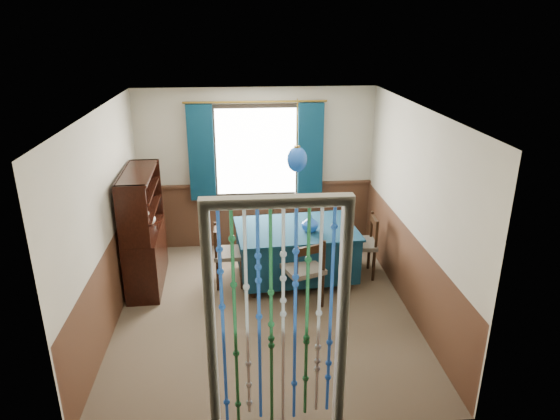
{
  "coord_description": "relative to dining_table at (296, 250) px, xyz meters",
  "views": [
    {
      "loc": [
        -0.28,
        -5.4,
        3.39
      ],
      "look_at": [
        0.24,
        0.54,
        1.13
      ],
      "focal_mm": 32.0,
      "sensor_mm": 36.0,
      "label": 1
    }
  ],
  "objects": [
    {
      "name": "wainscot_right",
      "position": [
        1.31,
        -0.78,
        0.05
      ],
      "size": [
        0.0,
        4.0,
        4.0
      ],
      "primitive_type": "plane",
      "rotation": [
        1.57,
        0.0,
        -1.57
      ],
      "color": "#4B2C1C",
      "rests_on": "ground"
    },
    {
      "name": "window",
      "position": [
        -0.48,
        1.17,
        1.1
      ],
      "size": [
        1.32,
        0.12,
        1.42
      ],
      "primitive_type": "cube",
      "color": "black",
      "rests_on": "wall_back"
    },
    {
      "name": "vase_sideboard",
      "position": [
        -1.99,
        0.24,
        0.45
      ],
      "size": [
        0.23,
        0.23,
        0.2
      ],
      "primitive_type": "imported",
      "rotation": [
        0.0,
        0.0,
        0.25
      ],
      "color": "beige",
      "rests_on": "sideboard"
    },
    {
      "name": "wainscot_left",
      "position": [
        -2.26,
        -0.78,
        0.05
      ],
      "size": [
        0.0,
        4.0,
        4.0
      ],
      "primitive_type": "plane",
      "rotation": [
        1.57,
        0.0,
        1.57
      ],
      "color": "#4B2C1C",
      "rests_on": "ground"
    },
    {
      "name": "ceiling",
      "position": [
        -0.48,
        -0.78,
        2.05
      ],
      "size": [
        4.0,
        4.0,
        0.0
      ],
      "primitive_type": "plane",
      "rotation": [
        3.14,
        0.0,
        0.0
      ],
      "color": "silver",
      "rests_on": "ground"
    },
    {
      "name": "chair_far",
      "position": [
        -0.03,
        0.72,
        0.06
      ],
      "size": [
        0.59,
        0.57,
        0.95
      ],
      "rotation": [
        0.0,
        0.0,
        3.45
      ],
      "color": "black",
      "rests_on": "floor"
    },
    {
      "name": "wainscot_back",
      "position": [
        -0.48,
        1.21,
        0.05
      ],
      "size": [
        3.6,
        0.0,
        3.6
      ],
      "primitive_type": "plane",
      "rotation": [
        1.57,
        0.0,
        0.0
      ],
      "color": "#4B2C1C",
      "rests_on": "ground"
    },
    {
      "name": "vase_table",
      "position": [
        0.17,
        -0.13,
        0.43
      ],
      "size": [
        0.24,
        0.24,
        0.22
      ],
      "primitive_type": "imported",
      "rotation": [
        0.0,
        0.0,
        0.2
      ],
      "color": "#17469F",
      "rests_on": "dining_table"
    },
    {
      "name": "floor",
      "position": [
        -0.48,
        -0.78,
        -0.45
      ],
      "size": [
        4.0,
        4.0,
        0.0
      ],
      "primitive_type": "plane",
      "color": "brown",
      "rests_on": "ground"
    },
    {
      "name": "wall_right",
      "position": [
        1.32,
        -0.78,
        0.8
      ],
      "size": [
        0.0,
        4.0,
        4.0
      ],
      "primitive_type": "plane",
      "rotation": [
        1.57,
        0.0,
        -1.57
      ],
      "color": "#BAB098",
      "rests_on": "ground"
    },
    {
      "name": "bowl_shelf",
      "position": [
        -1.99,
        -0.25,
        0.68
      ],
      "size": [
        0.28,
        0.28,
        0.06
      ],
      "primitive_type": "imported",
      "rotation": [
        0.0,
        0.0,
        0.25
      ],
      "color": "beige",
      "rests_on": "sideboard"
    },
    {
      "name": "wall_front",
      "position": [
        -0.48,
        -2.78,
        0.8
      ],
      "size": [
        3.6,
        0.0,
        3.6
      ],
      "primitive_type": "plane",
      "rotation": [
        -1.57,
        0.0,
        0.0
      ],
      "color": "#BAB098",
      "rests_on": "ground"
    },
    {
      "name": "doorway",
      "position": [
        -0.48,
        -2.72,
        0.6
      ],
      "size": [
        1.16,
        0.12,
        2.18
      ],
      "primitive_type": null,
      "color": "silver",
      "rests_on": "ground"
    },
    {
      "name": "wainscot_front",
      "position": [
        -0.48,
        -2.76,
        0.05
      ],
      "size": [
        3.6,
        0.0,
        3.6
      ],
      "primitive_type": "plane",
      "rotation": [
        -1.57,
        0.0,
        0.0
      ],
      "color": "#4B2C1C",
      "rests_on": "ground"
    },
    {
      "name": "chair_left",
      "position": [
        -0.94,
        -0.05,
        0.0
      ],
      "size": [
        0.41,
        0.43,
        0.85
      ],
      "rotation": [
        0.0,
        0.0,
        -1.55
      ],
      "color": "black",
      "rests_on": "floor"
    },
    {
      "name": "wall_left",
      "position": [
        -2.28,
        -0.78,
        0.8
      ],
      "size": [
        0.0,
        4.0,
        4.0
      ],
      "primitive_type": "plane",
      "rotation": [
        1.57,
        0.0,
        1.57
      ],
      "color": "#BAB098",
      "rests_on": "ground"
    },
    {
      "name": "pendant_lamp",
      "position": [
        -0.0,
        -0.0,
        1.28
      ],
      "size": [
        0.27,
        0.27,
        0.94
      ],
      "color": "olive",
      "rests_on": "ceiling"
    },
    {
      "name": "wall_back",
      "position": [
        -0.48,
        1.22,
        0.8
      ],
      "size": [
        3.6,
        0.0,
        3.6
      ],
      "primitive_type": "plane",
      "rotation": [
        1.57,
        0.0,
        0.0
      ],
      "color": "#BAB098",
      "rests_on": "ground"
    },
    {
      "name": "dining_table",
      "position": [
        0.0,
        0.0,
        0.0
      ],
      "size": [
        1.69,
        1.24,
        0.77
      ],
      "rotation": [
        0.0,
        0.0,
        0.09
      ],
      "color": "#0B2A3C",
      "rests_on": "floor"
    },
    {
      "name": "chair_near",
      "position": [
        0.02,
        -0.69,
        0.04
      ],
      "size": [
        0.58,
        0.56,
        0.92
      ],
      "rotation": [
        0.0,
        0.0,
        0.36
      ],
      "color": "black",
      "rests_on": "floor"
    },
    {
      "name": "chair_right",
      "position": [
        0.94,
        0.04,
        0.03
      ],
      "size": [
        0.45,
        0.47,
        0.89
      ],
      "rotation": [
        0.0,
        0.0,
        1.5
      ],
      "color": "black",
      "rests_on": "floor"
    },
    {
      "name": "sideboard",
      "position": [
        -2.05,
        0.05,
        0.12
      ],
      "size": [
        0.47,
        1.24,
        1.6
      ],
      "rotation": [
        0.0,
        0.0,
        0.03
      ],
      "color": "black",
      "rests_on": "floor"
    }
  ]
}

